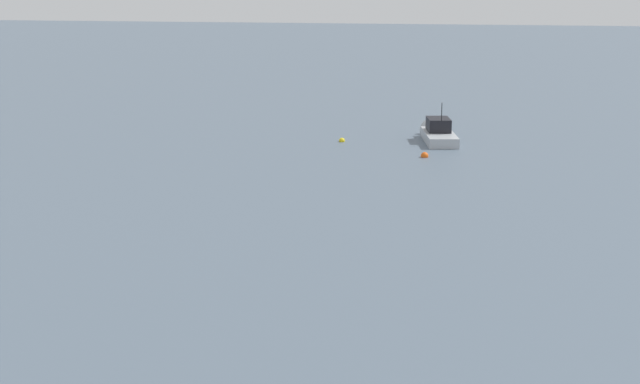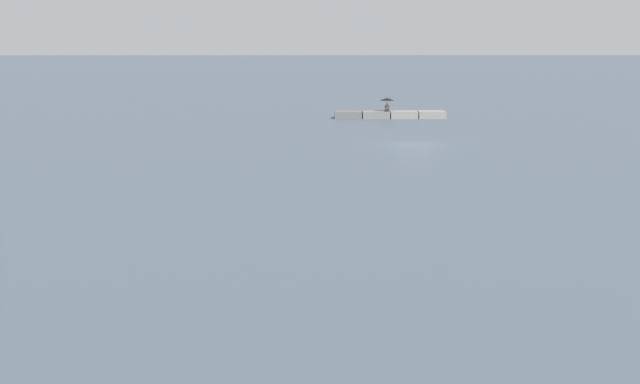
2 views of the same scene
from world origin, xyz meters
TOP-DOWN VIEW (x-y plane):
  - ground_plane at (0.00, 0.00)m, footprint 500.00×500.00m
  - seawall_pier at (0.00, -19.72)m, footprint 10.31×1.95m
  - person_seated_brown_left at (0.29, -19.52)m, footprint 0.48×0.66m
  - umbrella_open_black at (0.27, -19.69)m, footprint 1.32×1.32m

SIDE VIEW (x-z plane):
  - ground_plane at x=0.00m, z-range 0.00..0.00m
  - seawall_pier at x=0.00m, z-range 0.00..0.66m
  - person_seated_brown_left at x=0.29m, z-range 0.55..1.28m
  - umbrella_open_black at x=0.27m, z-range 1.13..2.42m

